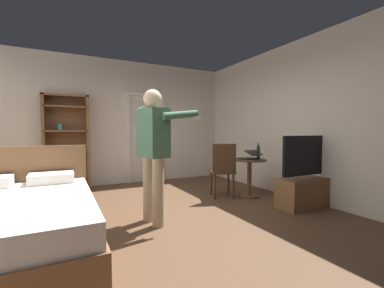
{
  "coord_description": "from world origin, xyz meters",
  "views": [
    {
      "loc": [
        -1.15,
        -3.29,
        1.21
      ],
      "look_at": [
        0.67,
        0.25,
        1.01
      ],
      "focal_mm": 23.81,
      "sensor_mm": 36.0,
      "label": 1
    }
  ],
  "objects_px": {
    "bottle_on_table": "(258,152)",
    "person_blue_shirt": "(154,146)",
    "bookshelf": "(66,140)",
    "suitcase_dark": "(55,189)",
    "tv_flatscreen": "(307,186)",
    "bed": "(11,225)",
    "side_table": "(249,171)",
    "laptop": "(250,156)",
    "wooden_chair": "(223,168)"
  },
  "relations": [
    {
      "from": "bottle_on_table",
      "to": "person_blue_shirt",
      "type": "relative_size",
      "value": 0.17
    },
    {
      "from": "bookshelf",
      "to": "suitcase_dark",
      "type": "distance_m",
      "value": 1.09
    },
    {
      "from": "tv_flatscreen",
      "to": "bed",
      "type": "bearing_deg",
      "value": 177.25
    },
    {
      "from": "tv_flatscreen",
      "to": "suitcase_dark",
      "type": "distance_m",
      "value": 4.37
    },
    {
      "from": "bed",
      "to": "person_blue_shirt",
      "type": "xyz_separation_m",
      "value": [
        1.51,
        0.22,
        0.72
      ]
    },
    {
      "from": "tv_flatscreen",
      "to": "side_table",
      "type": "xyz_separation_m",
      "value": [
        -0.39,
        0.93,
        0.13
      ]
    },
    {
      "from": "side_table",
      "to": "suitcase_dark",
      "type": "xyz_separation_m",
      "value": [
        -3.22,
        1.53,
        -0.31
      ]
    },
    {
      "from": "side_table",
      "to": "suitcase_dark",
      "type": "bearing_deg",
      "value": 154.62
    },
    {
      "from": "laptop",
      "to": "bottle_on_table",
      "type": "distance_m",
      "value": 0.18
    },
    {
      "from": "side_table",
      "to": "person_blue_shirt",
      "type": "relative_size",
      "value": 0.4
    },
    {
      "from": "bookshelf",
      "to": "bottle_on_table",
      "type": "bearing_deg",
      "value": -35.13
    },
    {
      "from": "laptop",
      "to": "wooden_chair",
      "type": "xyz_separation_m",
      "value": [
        -0.47,
        0.19,
        -0.21
      ]
    },
    {
      "from": "tv_flatscreen",
      "to": "laptop",
      "type": "distance_m",
      "value": 1.06
    },
    {
      "from": "bottle_on_table",
      "to": "suitcase_dark",
      "type": "distance_m",
      "value": 3.78
    },
    {
      "from": "side_table",
      "to": "laptop",
      "type": "distance_m",
      "value": 0.29
    },
    {
      "from": "bottle_on_table",
      "to": "suitcase_dark",
      "type": "xyz_separation_m",
      "value": [
        -3.36,
        1.61,
        -0.66
      ]
    },
    {
      "from": "bookshelf",
      "to": "bottle_on_table",
      "type": "xyz_separation_m",
      "value": [
        3.14,
        -2.21,
        -0.22
      ]
    },
    {
      "from": "tv_flatscreen",
      "to": "wooden_chair",
      "type": "bearing_deg",
      "value": 129.44
    },
    {
      "from": "wooden_chair",
      "to": "bookshelf",
      "type": "bearing_deg",
      "value": 141.65
    },
    {
      "from": "wooden_chair",
      "to": "suitcase_dark",
      "type": "distance_m",
      "value": 3.08
    },
    {
      "from": "laptop",
      "to": "wooden_chair",
      "type": "bearing_deg",
      "value": 158.39
    },
    {
      "from": "suitcase_dark",
      "to": "laptop",
      "type": "bearing_deg",
      "value": -36.3
    },
    {
      "from": "bookshelf",
      "to": "tv_flatscreen",
      "type": "distance_m",
      "value": 4.62
    },
    {
      "from": "tv_flatscreen",
      "to": "person_blue_shirt",
      "type": "relative_size",
      "value": 0.65
    },
    {
      "from": "bed",
      "to": "bookshelf",
      "type": "height_order",
      "value": "bookshelf"
    },
    {
      "from": "bookshelf",
      "to": "laptop",
      "type": "relative_size",
      "value": 5.07
    },
    {
      "from": "person_blue_shirt",
      "to": "suitcase_dark",
      "type": "relative_size",
      "value": 2.87
    },
    {
      "from": "tv_flatscreen",
      "to": "bottle_on_table",
      "type": "distance_m",
      "value": 1.01
    },
    {
      "from": "bookshelf",
      "to": "wooden_chair",
      "type": "xyz_separation_m",
      "value": [
        2.51,
        -1.98,
        -0.5
      ]
    },
    {
      "from": "bed",
      "to": "side_table",
      "type": "height_order",
      "value": "bed"
    },
    {
      "from": "bed",
      "to": "side_table",
      "type": "xyz_separation_m",
      "value": [
        3.53,
        0.74,
        0.17
      ]
    },
    {
      "from": "person_blue_shirt",
      "to": "suitcase_dark",
      "type": "distance_m",
      "value": 2.52
    },
    {
      "from": "person_blue_shirt",
      "to": "bookshelf",
      "type": "bearing_deg",
      "value": 110.32
    },
    {
      "from": "tv_flatscreen",
      "to": "suitcase_dark",
      "type": "xyz_separation_m",
      "value": [
        -3.61,
        2.46,
        -0.17
      ]
    },
    {
      "from": "bed",
      "to": "suitcase_dark",
      "type": "relative_size",
      "value": 3.4
    },
    {
      "from": "tv_flatscreen",
      "to": "bottle_on_table",
      "type": "relative_size",
      "value": 3.9
    },
    {
      "from": "bookshelf",
      "to": "laptop",
      "type": "distance_m",
      "value": 3.7
    },
    {
      "from": "wooden_chair",
      "to": "side_table",
      "type": "bearing_deg",
      "value": -16.35
    },
    {
      "from": "wooden_chair",
      "to": "person_blue_shirt",
      "type": "bearing_deg",
      "value": -156.64
    },
    {
      "from": "bookshelf",
      "to": "person_blue_shirt",
      "type": "relative_size",
      "value": 1.11
    },
    {
      "from": "bookshelf",
      "to": "tv_flatscreen",
      "type": "relative_size",
      "value": 1.7
    },
    {
      "from": "wooden_chair",
      "to": "suitcase_dark",
      "type": "height_order",
      "value": "wooden_chair"
    },
    {
      "from": "tv_flatscreen",
      "to": "laptop",
      "type": "xyz_separation_m",
      "value": [
        -0.41,
        0.89,
        0.42
      ]
    },
    {
      "from": "bookshelf",
      "to": "tv_flatscreen",
      "type": "bearing_deg",
      "value": -42.04
    },
    {
      "from": "bookshelf",
      "to": "suitcase_dark",
      "type": "xyz_separation_m",
      "value": [
        -0.22,
        -0.6,
        -0.88
      ]
    },
    {
      "from": "wooden_chair",
      "to": "suitcase_dark",
      "type": "xyz_separation_m",
      "value": [
        -2.73,
        1.38,
        -0.38
      ]
    },
    {
      "from": "bottle_on_table",
      "to": "suitcase_dark",
      "type": "bearing_deg",
      "value": 154.44
    },
    {
      "from": "bottle_on_table",
      "to": "suitcase_dark",
      "type": "relative_size",
      "value": 0.48
    },
    {
      "from": "bed",
      "to": "suitcase_dark",
      "type": "xyz_separation_m",
      "value": [
        0.31,
        2.27,
        -0.14
      ]
    },
    {
      "from": "bottle_on_table",
      "to": "wooden_chair",
      "type": "xyz_separation_m",
      "value": [
        -0.63,
        0.22,
        -0.28
      ]
    }
  ]
}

